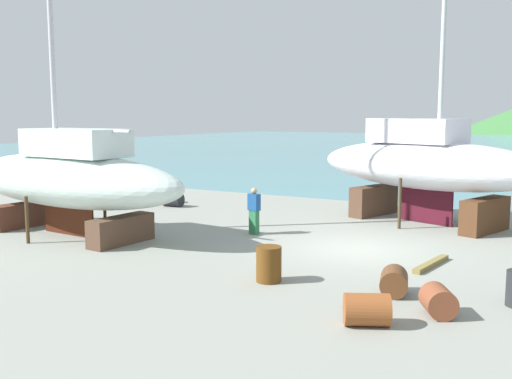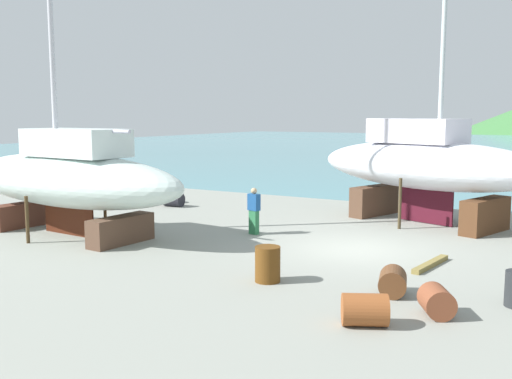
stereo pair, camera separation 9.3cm
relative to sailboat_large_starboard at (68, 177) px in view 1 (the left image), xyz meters
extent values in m
plane|color=gray|center=(9.74, 0.90, -2.09)|extent=(47.39, 47.39, 0.00)
cube|color=#552E21|center=(-2.72, 0.21, -1.63)|extent=(0.89, 2.50, 0.93)
cube|color=brown|center=(2.62, -0.21, -1.63)|extent=(0.89, 2.50, 0.93)
cylinder|color=#49371F|center=(-0.18, -1.67, -1.29)|extent=(0.12, 0.12, 1.60)
cylinder|color=brown|center=(0.09, 1.68, -1.29)|extent=(0.12, 0.12, 1.60)
ellipsoid|color=silver|center=(-0.05, 0.00, -0.11)|extent=(10.92, 3.89, 1.92)
cube|color=#441B0D|center=(-0.05, 0.00, -1.74)|extent=(2.57, 0.28, 1.34)
cube|color=silver|center=(0.49, -0.04, 1.23)|extent=(3.99, 2.13, 0.96)
cylinder|color=#B9B8C9|center=(1.29, -0.10, 1.65)|extent=(3.75, 0.42, 0.13)
cube|color=#4F2F1B|center=(12.96, 7.73, -1.46)|extent=(1.49, 2.62, 1.27)
cube|color=#523827|center=(8.25, 9.36, -1.46)|extent=(1.49, 2.62, 1.27)
cylinder|color=brown|center=(11.17, 10.19, -1.13)|extent=(0.12, 0.12, 1.94)
cylinder|color=#443823|center=(10.03, 6.90, -1.13)|extent=(0.12, 0.12, 1.94)
ellipsoid|color=white|center=(10.60, 8.55, 0.22)|extent=(10.46, 6.26, 1.91)
cube|color=#430F1C|center=(10.60, 8.55, -1.40)|extent=(2.29, 0.86, 1.34)
cube|color=silver|center=(10.13, 8.71, 1.56)|extent=(4.01, 2.97, 0.96)
cylinder|color=silver|center=(9.43, 8.95, 1.98)|extent=(3.34, 1.26, 0.13)
cube|color=#2A6F43|center=(5.73, 3.33, -1.66)|extent=(0.38, 0.28, 0.88)
cube|color=navy|center=(5.73, 3.33, -0.92)|extent=(0.49, 0.35, 0.60)
sphere|color=tan|center=(5.73, 3.33, -0.51)|extent=(0.22, 0.22, 0.22)
cylinder|color=brown|center=(13.36, -2.19, -1.77)|extent=(0.95, 1.01, 0.65)
cylinder|color=brown|center=(12.21, -3.48, -1.76)|extent=(1.12, 1.01, 0.67)
cylinder|color=black|center=(-0.73, 7.01, -1.77)|extent=(0.94, 0.71, 0.64)
cylinder|color=#57331B|center=(12.13, -1.20, -1.77)|extent=(0.85, 1.00, 0.65)
cylinder|color=brown|center=(-1.86, 7.62, -1.71)|extent=(0.92, 0.92, 0.77)
cylinder|color=#5C3612|center=(8.99, -1.69, -1.63)|extent=(0.76, 0.76, 0.93)
cube|color=olive|center=(12.33, 1.90, -2.03)|extent=(0.56, 2.17, 0.14)
camera|label=1|loc=(15.76, -14.50, 2.19)|focal=40.44mm
camera|label=2|loc=(15.85, -14.45, 2.19)|focal=40.44mm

